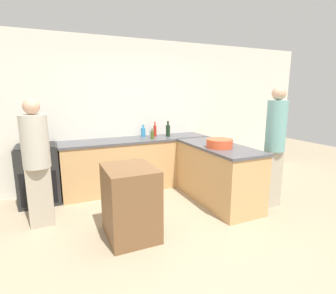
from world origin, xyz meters
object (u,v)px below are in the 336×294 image
olive_oil_bottle (152,135)px  person_by_range (37,159)px  wine_bottle_dark (168,130)px  hot_sauce_bottle (155,131)px  range_oven (39,174)px  person_at_peninsula (275,142)px  mixing_bowl (219,143)px  island_table (130,202)px  vinegar_bottle_clear (151,133)px  dish_soap_bottle (143,132)px

olive_oil_bottle → person_by_range: (-1.84, -0.72, -0.09)m
wine_bottle_dark → hot_sauce_bottle: 0.25m
range_oven → person_at_peninsula: (3.28, -1.63, 0.55)m
mixing_bowl → olive_oil_bottle: (-0.65, 1.14, 0.01)m
island_table → wine_bottle_dark: wine_bottle_dark is taller
vinegar_bottle_clear → wine_bottle_dark: bearing=-10.8°
range_oven → wine_bottle_dark: wine_bottle_dark is taller
wine_bottle_dark → person_at_peninsula: 1.92m
wine_bottle_dark → dish_soap_bottle: bearing=158.4°
mixing_bowl → person_by_range: bearing=170.4°
range_oven → person_at_peninsula: size_ratio=0.51×
mixing_bowl → hot_sauce_bottle: 1.47m
vinegar_bottle_clear → hot_sauce_bottle: (0.10, 0.05, 0.03)m
island_table → wine_bottle_dark: bearing=52.6°
olive_oil_bottle → person_at_peninsula: (1.40, -1.49, 0.02)m
person_by_range → person_at_peninsula: bearing=-13.3°
mixing_bowl → person_at_peninsula: person_at_peninsula is taller
range_oven → person_by_range: size_ratio=0.56×
island_table → person_by_range: 1.33m
range_oven → person_at_peninsula: person_at_peninsula is taller
wine_bottle_dark → person_by_range: person_by_range is taller
range_oven → person_at_peninsula: bearing=-26.4°
wine_bottle_dark → olive_oil_bottle: wine_bottle_dark is taller
person_by_range → dish_soap_bottle: bearing=30.0°
person_at_peninsula → olive_oil_bottle: bearing=133.3°
mixing_bowl → wine_bottle_dark: size_ratio=1.35×
island_table → dish_soap_bottle: 2.01m
person_by_range → person_at_peninsula: (3.24, -0.77, 0.10)m
range_oven → vinegar_bottle_clear: (1.93, 0.05, 0.54)m
dish_soap_bottle → olive_oil_bottle: (0.06, -0.31, -0.01)m
range_oven → olive_oil_bottle: 1.96m
island_table → person_at_peninsula: (2.24, -0.03, 0.57)m
person_by_range → mixing_bowl: bearing=-9.6°
island_table → olive_oil_bottle: (0.84, 1.45, 0.56)m
range_oven → person_by_range: person_by_range is taller
mixing_bowl → hot_sauce_bottle: hot_sauce_bottle is taller
range_oven → mixing_bowl: 2.89m
dish_soap_bottle → hot_sauce_bottle: size_ratio=0.80×
island_table → mixing_bowl: size_ratio=2.23×
island_table → person_at_peninsula: 2.31m
vinegar_bottle_clear → person_by_range: person_by_range is taller
olive_oil_bottle → person_at_peninsula: person_at_peninsula is taller
vinegar_bottle_clear → mixing_bowl: bearing=-65.8°
island_table → wine_bottle_dark: 2.09m
island_table → mixing_bowl: mixing_bowl is taller
wine_bottle_dark → vinegar_bottle_clear: bearing=169.2°
hot_sauce_bottle → person_by_range: person_by_range is taller
mixing_bowl → person_by_range: size_ratio=0.24×
wine_bottle_dark → olive_oil_bottle: 0.40m
olive_oil_bottle → wine_bottle_dark: bearing=20.3°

